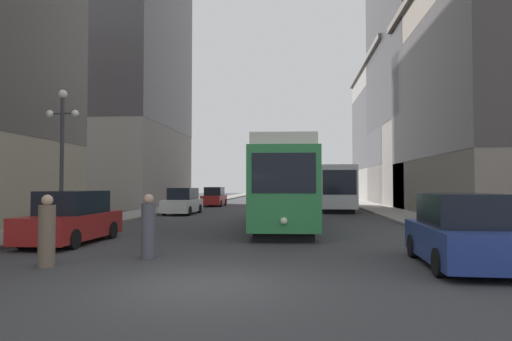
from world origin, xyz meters
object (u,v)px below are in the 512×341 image
at_px(streetcar, 282,184).
at_px(pedestrian_crossing_far, 47,233).
at_px(transit_bus, 332,186).
at_px(parked_car_left_far, 214,197).
at_px(pedestrian_crossing_near, 148,228).
at_px(lamp_post_left_near, 62,138).
at_px(parked_car_left_mid, 183,202).
at_px(parked_car_right_far, 460,233).
at_px(parked_car_left_near, 72,219).

relative_size(streetcar, pedestrian_crossing_far, 7.64).
bearing_deg(streetcar, transit_bus, 74.23).
bearing_deg(parked_car_left_far, transit_bus, -24.56).
xyz_separation_m(pedestrian_crossing_near, lamp_post_left_near, (-5.62, 5.57, 3.15)).
distance_m(transit_bus, pedestrian_crossing_near, 26.15).
relative_size(parked_car_left_mid, parked_car_right_far, 1.03).
bearing_deg(transit_bus, parked_car_left_mid, -146.92).
xyz_separation_m(transit_bus, parked_car_left_far, (-10.81, 4.87, -1.10)).
distance_m(streetcar, parked_car_left_near, 10.13).
bearing_deg(transit_bus, parked_car_left_far, 155.81).
relative_size(streetcar, parked_car_left_mid, 3.05).
height_order(transit_bus, parked_car_left_far, transit_bus).
distance_m(parked_car_left_near, parked_car_left_mid, 15.25).
bearing_deg(parked_car_left_mid, pedestrian_crossing_near, -76.53).
height_order(parked_car_left_mid, pedestrian_crossing_near, parked_car_left_mid).
bearing_deg(parked_car_right_far, pedestrian_crossing_far, 7.47).
distance_m(parked_car_right_far, parked_car_left_far, 32.85).
distance_m(streetcar, parked_car_right_far, 11.63).
bearing_deg(pedestrian_crossing_far, parked_car_left_far, -161.04).
bearing_deg(parked_car_right_far, parked_car_left_mid, -55.12).
xyz_separation_m(parked_car_left_near, lamp_post_left_near, (-1.90, 2.71, 3.13)).
bearing_deg(pedestrian_crossing_near, parked_car_left_mid, -37.63).
distance_m(parked_car_left_near, parked_car_left_far, 27.15).
bearing_deg(pedestrian_crossing_far, pedestrian_crossing_near, 141.84).
bearing_deg(transit_bus, parked_car_right_far, -87.64).
bearing_deg(streetcar, parked_car_left_far, 107.39).
bearing_deg(parked_car_left_mid, transit_bus, 34.90).
relative_size(parked_car_left_mid, parked_car_left_far, 0.98).
distance_m(transit_bus, parked_car_left_mid, 12.95).
height_order(parked_car_left_near, pedestrian_crossing_near, parked_car_left_near).
relative_size(streetcar, parked_car_left_far, 3.00).
xyz_separation_m(streetcar, pedestrian_crossing_near, (-3.42, -9.94, -1.27)).
distance_m(streetcar, pedestrian_crossing_far, 12.75).
xyz_separation_m(parked_car_left_far, pedestrian_crossing_near, (3.72, -30.01, -0.02)).
height_order(parked_car_right_far, pedestrian_crossing_near, parked_car_right_far).
distance_m(streetcar, transit_bus, 15.64).
distance_m(parked_car_left_near, parked_car_right_far, 12.36).
relative_size(streetcar, transit_bus, 1.06).
height_order(parked_car_left_near, parked_car_left_far, same).
xyz_separation_m(parked_car_left_far, lamp_post_left_near, (-1.90, -24.44, 3.13)).
bearing_deg(streetcar, parked_car_left_mid, 128.96).
height_order(parked_car_left_far, pedestrian_crossing_far, parked_car_left_far).
bearing_deg(parked_car_left_near, transit_bus, 64.51).
xyz_separation_m(streetcar, parked_car_left_far, (-7.14, 20.07, -1.26)).
xyz_separation_m(transit_bus, parked_car_right_far, (1.04, -25.76, -1.10)).
xyz_separation_m(parked_car_left_far, pedestrian_crossing_far, (1.64, -31.51, -0.01)).
height_order(streetcar, pedestrian_crossing_far, streetcar).
distance_m(transit_bus, parked_car_right_far, 25.81).
distance_m(parked_car_left_near, pedestrian_crossing_near, 4.69).
distance_m(parked_car_left_far, lamp_post_left_near, 24.71).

